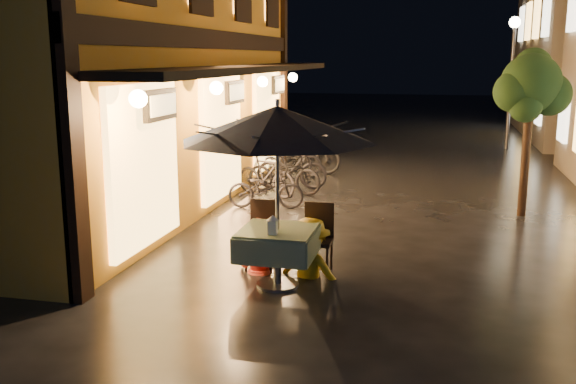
% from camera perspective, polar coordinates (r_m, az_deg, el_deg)
% --- Properties ---
extents(ground, '(90.00, 90.00, 0.00)m').
position_cam_1_polar(ground, '(8.69, 7.40, -8.20)').
color(ground, black).
rests_on(ground, ground).
extents(west_building, '(5.90, 11.40, 7.40)m').
position_cam_1_polar(west_building, '(13.78, -15.45, 14.57)').
color(west_building, orange).
rests_on(west_building, ground).
extents(street_tree, '(1.43, 1.20, 3.15)m').
position_cam_1_polar(street_tree, '(12.76, 20.84, 8.66)').
color(street_tree, black).
rests_on(street_tree, ground).
extents(streetlamp_far, '(0.36, 0.36, 4.23)m').
position_cam_1_polar(streetlamp_far, '(22.24, 19.32, 11.12)').
color(streetlamp_far, '#59595E').
rests_on(streetlamp_far, ground).
extents(cafe_table, '(0.99, 0.99, 0.78)m').
position_cam_1_polar(cafe_table, '(8.41, -0.93, -4.58)').
color(cafe_table, '#59595E').
rests_on(cafe_table, ground).
extents(patio_umbrella, '(2.54, 2.54, 2.46)m').
position_cam_1_polar(patio_umbrella, '(8.11, -0.97, 6.06)').
color(patio_umbrella, '#59595E').
rests_on(patio_umbrella, ground).
extents(cafe_chair_left, '(0.42, 0.42, 0.97)m').
position_cam_1_polar(cafe_chair_left, '(9.21, -2.23, -3.44)').
color(cafe_chair_left, black).
rests_on(cafe_chair_left, ground).
extents(cafe_chair_right, '(0.42, 0.42, 0.97)m').
position_cam_1_polar(cafe_chair_right, '(9.03, 2.67, -3.74)').
color(cafe_chair_right, black).
rests_on(cafe_chair_right, ground).
extents(table_lantern, '(0.16, 0.16, 0.25)m').
position_cam_1_polar(table_lantern, '(8.09, -1.37, -2.82)').
color(table_lantern, white).
rests_on(table_lantern, cafe_table).
extents(person_orange, '(0.84, 0.73, 1.49)m').
position_cam_1_polar(person_orange, '(9.01, -2.53, -2.44)').
color(person_orange, '#F44635').
rests_on(person_orange, ground).
extents(person_yellow, '(1.11, 0.76, 1.58)m').
position_cam_1_polar(person_yellow, '(8.79, 1.99, -2.48)').
color(person_yellow, gold).
rests_on(person_yellow, ground).
extents(bicycle_0, '(1.57, 0.72, 0.80)m').
position_cam_1_polar(bicycle_0, '(12.79, -1.99, 0.29)').
color(bicycle_0, black).
rests_on(bicycle_0, ground).
extents(bicycle_1, '(1.61, 1.03, 0.94)m').
position_cam_1_polar(bicycle_1, '(13.90, -1.97, 1.53)').
color(bicycle_1, black).
rests_on(bicycle_1, ground).
extents(bicycle_2, '(1.84, 0.95, 0.92)m').
position_cam_1_polar(bicycle_2, '(14.18, -0.35, 1.71)').
color(bicycle_2, black).
rests_on(bicycle_2, ground).
extents(bicycle_3, '(1.67, 0.61, 0.98)m').
position_cam_1_polar(bicycle_3, '(14.67, 0.31, 2.17)').
color(bicycle_3, black).
rests_on(bicycle_3, ground).
extents(bicycle_4, '(1.67, 1.15, 0.83)m').
position_cam_1_polar(bicycle_4, '(16.16, 0.25, 2.81)').
color(bicycle_4, '#222129').
rests_on(bicycle_4, ground).
extents(bicycle_5, '(1.86, 0.90, 1.08)m').
position_cam_1_polar(bicycle_5, '(16.74, 1.83, 3.55)').
color(bicycle_5, black).
rests_on(bicycle_5, ground).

